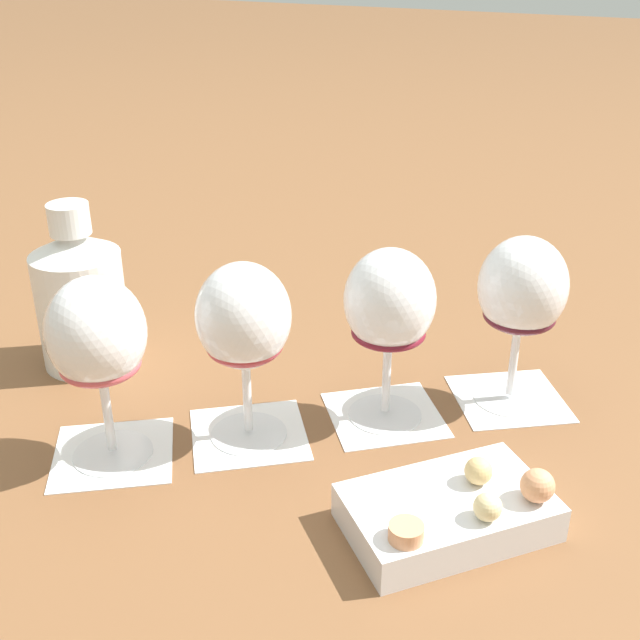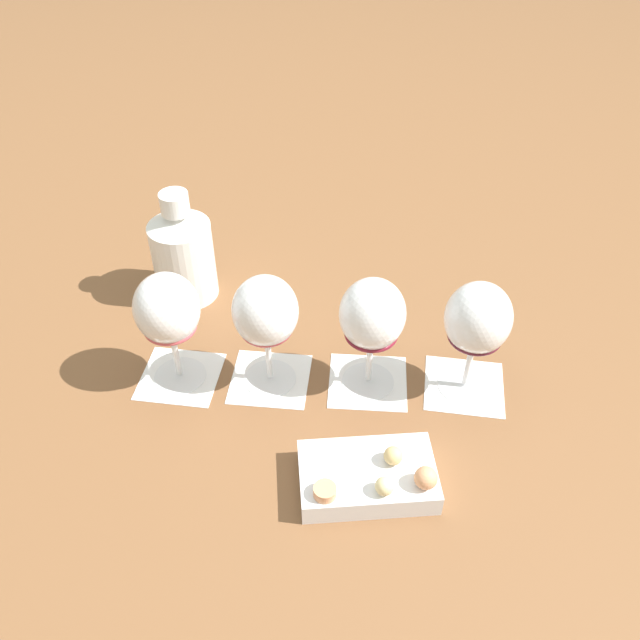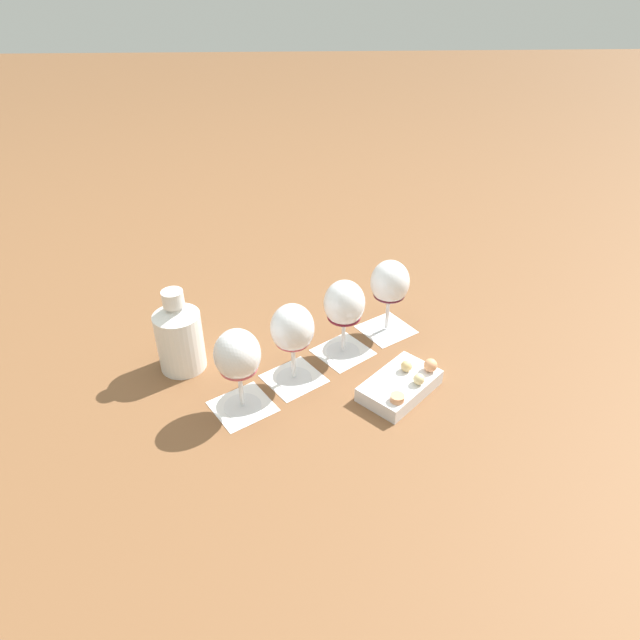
# 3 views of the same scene
# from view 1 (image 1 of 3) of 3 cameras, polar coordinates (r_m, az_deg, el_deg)

# --- Properties ---
(ground_plane) EXTENTS (8.00, 8.00, 0.00)m
(ground_plane) POSITION_cam_1_polar(r_m,az_deg,el_deg) (0.82, -0.02, -7.59)
(ground_plane) COLOR brown
(tasting_card_0) EXTENTS (0.15, 0.15, 0.00)m
(tasting_card_0) POSITION_cam_1_polar(r_m,az_deg,el_deg) (0.80, -14.49, -9.17)
(tasting_card_0) COLOR white
(tasting_card_0) RESTS_ON ground_plane
(tasting_card_1) EXTENTS (0.15, 0.15, 0.00)m
(tasting_card_1) POSITION_cam_1_polar(r_m,az_deg,el_deg) (0.81, -5.07, -8.07)
(tasting_card_1) COLOR white
(tasting_card_1) RESTS_ON ground_plane
(tasting_card_2) EXTENTS (0.15, 0.15, 0.00)m
(tasting_card_2) POSITION_cam_1_polar(r_m,az_deg,el_deg) (0.83, 4.63, -6.72)
(tasting_card_2) COLOR white
(tasting_card_2) RESTS_ON ground_plane
(tasting_card_3) EXTENTS (0.15, 0.15, 0.00)m
(tasting_card_3) POSITION_cam_1_polar(r_m,az_deg,el_deg) (0.88, 13.28, -5.44)
(tasting_card_3) COLOR white
(tasting_card_3) RESTS_ON ground_plane
(wine_glass_0) EXTENTS (0.09, 0.09, 0.18)m
(wine_glass_0) POSITION_cam_1_polar(r_m,az_deg,el_deg) (0.74, -15.56, -1.43)
(wine_glass_0) COLOR white
(wine_glass_0) RESTS_ON tasting_card_0
(wine_glass_1) EXTENTS (0.09, 0.09, 0.18)m
(wine_glass_1) POSITION_cam_1_polar(r_m,az_deg,el_deg) (0.74, -5.44, -0.32)
(wine_glass_1) COLOR white
(wine_glass_1) RESTS_ON tasting_card_1
(wine_glass_2) EXTENTS (0.09, 0.09, 0.18)m
(wine_glass_2) POSITION_cam_1_polar(r_m,az_deg,el_deg) (0.77, 4.96, 0.89)
(wine_glass_2) COLOR white
(wine_glass_2) RESTS_ON tasting_card_2
(wine_glass_3) EXTENTS (0.09, 0.09, 0.18)m
(wine_glass_3) POSITION_cam_1_polar(r_m,az_deg,el_deg) (0.82, 14.16, 1.79)
(wine_glass_3) COLOR white
(wine_glass_3) RESTS_ON tasting_card_3
(ceramic_vase) EXTENTS (0.10, 0.10, 0.19)m
(ceramic_vase) POSITION_cam_1_polar(r_m,az_deg,el_deg) (0.93, -16.67, 1.60)
(ceramic_vase) COLOR white
(ceramic_vase) RESTS_ON ground_plane
(snack_dish) EXTENTS (0.19, 0.19, 0.06)m
(snack_dish) POSITION_cam_1_polar(r_m,az_deg,el_deg) (0.69, 9.34, -13.23)
(snack_dish) COLOR silver
(snack_dish) RESTS_ON ground_plane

